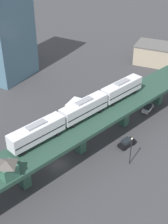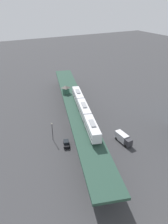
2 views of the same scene
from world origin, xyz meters
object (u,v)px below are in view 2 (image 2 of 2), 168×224
street_lamp (52,130)px  delivery_truck (123,138)px  street_car_silver (93,174)px  signal_hut (66,89)px  subway_train (84,109)px  street_car_black (66,143)px

street_lamp → delivery_truck: bearing=148.8°
street_car_silver → street_lamp: 22.44m
signal_hut → street_car_silver: bearing=76.1°
subway_train → street_car_black: (8.94, 4.07, -8.91)m
subway_train → street_car_silver: size_ratio=8.16×
subway_train → street_car_silver: bearing=68.8°
subway_train → street_car_black: size_ratio=7.67×
street_car_silver → street_car_black: same height
signal_hut → street_car_black: 29.58m
street_car_silver → subway_train: bearing=-111.2°
signal_hut → street_car_black: (11.49, 26.01, -8.17)m
signal_hut → street_lamp: signal_hut is taller
delivery_truck → street_lamp: 24.62m
signal_hut → street_car_silver: signal_hut is taller
subway_train → street_car_silver: 23.99m
street_lamp → signal_hut: bearing=-124.6°
delivery_truck → street_lamp: (20.97, -12.69, 2.35)m
street_car_black → street_lamp: street_lamp is taller
street_car_black → delivery_truck: bearing=157.6°
delivery_truck → street_lamp: size_ratio=1.05×
subway_train → street_lamp: bearing=-5.5°
subway_train → delivery_truck: 16.83m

